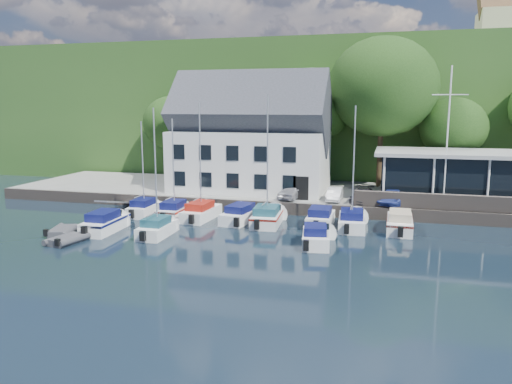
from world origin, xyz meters
TOP-DOWN VIEW (x-y plane):
  - ground at (0.00, 0.00)m, footprint 180.00×180.00m
  - quay at (0.00, 17.50)m, footprint 60.00×13.00m
  - quay_face at (0.00, 11.00)m, footprint 60.00×0.30m
  - hillside at (0.00, 62.00)m, footprint 160.00×75.00m
  - field_patch at (8.00, 70.00)m, footprint 50.00×30.00m
  - harbor_building at (-7.00, 16.50)m, footprint 14.40×8.20m
  - club_pavilion at (11.00, 16.00)m, footprint 13.20×7.20m
  - seawall at (12.00, 11.40)m, footprint 18.00×0.50m
  - gangway at (-16.50, 9.00)m, footprint 1.20×6.00m
  - car_silver at (-2.32, 12.98)m, footprint 2.30×4.04m
  - car_white at (1.27, 12.93)m, footprint 1.17×3.32m
  - car_dgrey at (3.54, 13.01)m, footprint 2.03×3.99m
  - car_blue at (5.94, 12.73)m, footprint 2.17×3.86m
  - flagpole at (9.81, 12.68)m, footprint 2.60×0.20m
  - tree_0 at (-17.64, 22.56)m, footprint 6.49×6.49m
  - tree_1 at (-11.92, 22.67)m, footprint 7.05×7.05m
  - tree_2 at (-2.44, 22.53)m, footprint 8.49×8.49m
  - tree_3 at (4.64, 21.47)m, footprint 10.45×10.45m
  - tree_4 at (11.29, 22.40)m, footprint 6.30×6.30m
  - boat_r1_0 at (-13.61, 7.81)m, footprint 1.90×5.36m
  - boat_r1_1 at (-10.77, 7.45)m, footprint 1.93×5.49m
  - boat_r1_2 at (-8.58, 7.65)m, footprint 2.34×6.42m
  - boat_r1_3 at (-5.30, 7.66)m, footprint 2.88×6.61m
  - boat_r1_4 at (-3.11, 7.23)m, footprint 2.62×6.33m
  - boat_r1_5 at (0.81, 7.86)m, footprint 2.03×5.69m
  - boat_r1_6 at (3.12, 7.71)m, footprint 2.47×6.37m
  - boat_r1_7 at (6.49, 7.90)m, footprint 1.97×6.66m
  - boat_r2_0 at (-13.78, 2.27)m, footprint 2.19×6.37m
  - boat_r2_1 at (-9.63, 2.10)m, footprint 1.88×5.45m
  - boat_r2_3 at (1.22, 2.61)m, footprint 2.57×5.40m
  - dinghy_0 at (-16.20, 0.71)m, footprint 2.40×3.15m
  - dinghy_1 at (-14.52, -1.14)m, footprint 2.08×2.95m

SIDE VIEW (x-z plane):
  - ground at x=0.00m, z-range 0.00..0.00m
  - gangway at x=-16.50m, z-range -0.70..0.70m
  - dinghy_1 at x=-14.52m, z-range 0.00..0.63m
  - dinghy_0 at x=-16.20m, z-range 0.00..0.65m
  - quay at x=0.00m, z-range 0.00..1.00m
  - quay_face at x=0.00m, z-range 0.00..1.00m
  - boat_r2_3 at x=1.22m, z-range 0.00..1.37m
  - boat_r1_3 at x=-5.30m, z-range 0.00..1.41m
  - boat_r1_5 at x=0.81m, z-range 0.00..1.45m
  - boat_r1_7 at x=6.49m, z-range 0.00..1.48m
  - boat_r2_0 at x=-13.78m, z-range 0.00..1.51m
  - car_white at x=1.27m, z-range 1.00..2.09m
  - car_dgrey at x=3.54m, z-range 1.00..2.11m
  - seawall at x=12.00m, z-range 1.00..2.20m
  - car_blue at x=5.94m, z-range 1.00..2.24m
  - car_silver at x=-2.32m, z-range 1.00..2.30m
  - club_pavilion at x=11.00m, z-range 1.00..5.10m
  - boat_r2_1 at x=-9.63m, z-range 0.00..8.23m
  - boat_r1_0 at x=-13.61m, z-range 0.00..8.49m
  - boat_r1_6 at x=3.12m, z-range 0.00..8.59m
  - boat_r1_2 at x=-8.58m, z-range 0.00..8.75m
  - boat_r1_1 at x=-10.77m, z-range 0.00..8.78m
  - boat_r1_4 at x=-3.11m, z-range 0.00..8.92m
  - tree_4 at x=11.29m, z-range 1.00..9.62m
  - harbor_building at x=-7.00m, z-range 1.00..9.70m
  - tree_0 at x=-17.64m, z-range 1.00..9.87m
  - tree_1 at x=-11.92m, z-range 1.00..10.63m
  - flagpole at x=9.81m, z-range 1.00..11.83m
  - tree_2 at x=-2.44m, z-range 1.00..12.60m
  - hillside at x=0.00m, z-range 0.00..16.00m
  - tree_3 at x=4.64m, z-range 1.00..15.29m
  - field_patch at x=8.00m, z-range 16.00..16.30m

